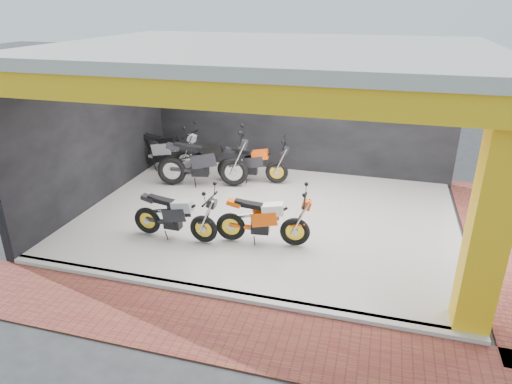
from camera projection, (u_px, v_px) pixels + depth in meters
ground at (241, 265)px, 8.36m from camera, size 80.00×80.00×0.00m
showroom_floor at (268, 216)px, 10.11m from camera, size 8.00×6.00×0.10m
showroom_ceiling at (270, 50)px, 8.73m from camera, size 8.40×6.40×0.20m
back_wall at (297, 111)px, 12.20m from camera, size 8.20×0.20×3.50m
left_wall at (96, 129)px, 10.48m from camera, size 0.20×6.20×3.50m
corner_column at (490, 222)px, 6.07m from camera, size 0.50×0.50×3.50m
header_beam_front at (216, 94)px, 6.19m from camera, size 8.40×0.30×0.40m
header_beam_right at (495, 74)px, 7.85m from camera, size 0.30×6.40×0.40m
floor_kerb at (222, 294)px, 7.44m from camera, size 8.00×0.20×0.10m
paver_front at (204, 326)px, 6.76m from camera, size 9.00×1.40×0.03m
paver_right at (505, 247)px, 8.92m from camera, size 1.40×7.00×0.03m
moto_hero at (295, 219)px, 8.57m from camera, size 1.99×0.91×1.18m
moto_row_a at (203, 216)px, 8.70m from camera, size 1.90×0.75×1.15m
moto_row_b at (233, 159)px, 11.32m from camera, size 2.57×1.41×1.49m
moto_row_c at (277, 162)px, 11.57m from camera, size 2.03×0.95×1.20m
moto_row_d at (185, 150)px, 12.23m from camera, size 2.26×0.96×1.35m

